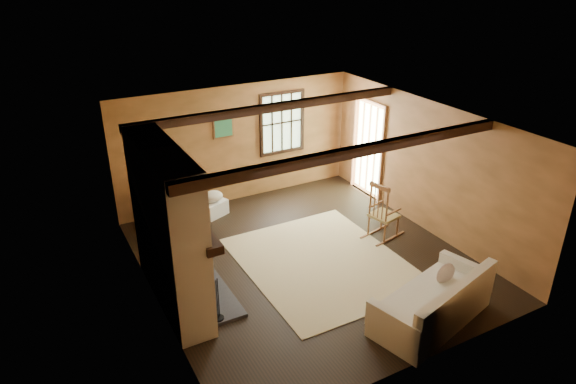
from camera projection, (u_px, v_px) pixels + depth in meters
ground at (306, 260)px, 8.64m from camera, size 5.50×5.50×0.00m
room_envelope at (311, 162)px, 8.25m from camera, size 5.02×5.52×2.44m
fireplace at (170, 234)px, 7.21m from camera, size 1.02×2.30×2.40m
rug at (322, 262)px, 8.56m from camera, size 2.50×3.00×0.01m
rocking_chair at (383, 214)px, 9.16m from camera, size 0.85×0.57×1.08m
sofa at (435, 305)px, 7.08m from camera, size 2.04×1.28×0.76m
firewood_pile at (152, 219)px, 9.71m from camera, size 0.62×0.11×0.23m
laundry_basket at (213, 208)px, 10.05m from camera, size 0.61×0.54×0.30m
basket_pillow at (212, 196)px, 9.95m from camera, size 0.49×0.43×0.21m
armchair at (172, 206)px, 9.53m from camera, size 1.29×1.29×0.84m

